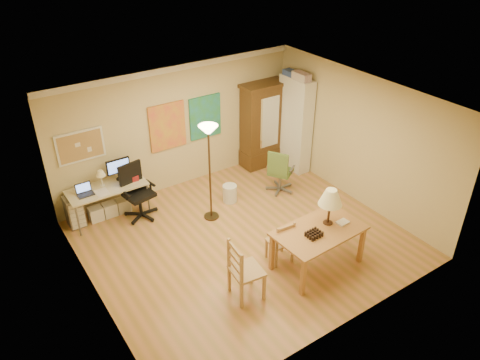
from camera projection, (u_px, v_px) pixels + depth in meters
floor at (245, 240)px, 8.74m from camera, size 5.50×5.50×0.00m
crown_molding at (174, 68)px, 9.15m from camera, size 5.50×0.08×0.12m
corkboard at (80, 146)px, 8.76m from camera, size 0.90×0.04×0.62m
art_panel_left at (167, 127)px, 9.64m from camera, size 0.80×0.04×1.00m
art_panel_right at (205, 117)px, 10.07m from camera, size 0.75×0.04×0.95m
dining_table at (323, 220)px, 7.74m from camera, size 1.55×0.98×1.42m
ladder_chair_back at (281, 242)px, 8.05m from camera, size 0.41×0.39×0.84m
ladder_chair_left at (245, 272)px, 7.26m from camera, size 0.52×0.54×1.06m
torchiere_lamp at (209, 145)px, 8.56m from camera, size 0.36×0.36×2.00m
computer_desk at (109, 198)px, 9.22m from camera, size 1.51×0.66×1.14m
office_chair_black at (139, 203)px, 9.28m from camera, size 0.69×0.69×1.11m
office_chair_green at (280, 180)px, 10.09m from camera, size 0.63×0.63×1.01m
drawer_cart at (75, 211)px, 9.00m from camera, size 0.31×0.37×0.62m
armoire at (263, 130)px, 10.88m from camera, size 1.09×0.52×2.00m
bookshelf at (295, 124)px, 10.63m from camera, size 0.33×0.87×2.18m
wastebin at (230, 193)px, 9.79m from camera, size 0.30×0.30×0.38m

